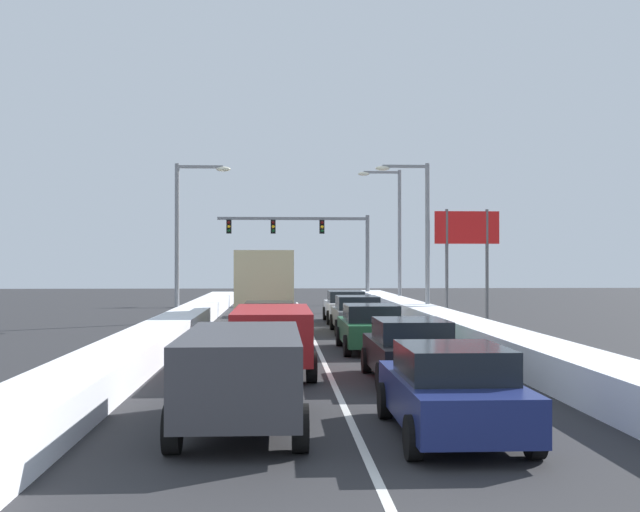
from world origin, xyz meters
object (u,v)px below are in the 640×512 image
at_px(sedan_green_right_lane_third, 371,327).
at_px(sedan_maroon_center_lane_third, 269,323).
at_px(sedan_silver_center_lane_fifth, 272,302).
at_px(street_lamp_left_mid, 185,227).
at_px(suv_red_center_lane_second, 272,334).
at_px(roadside_sign_right, 467,239).
at_px(sedan_black_right_lane_second, 410,350).
at_px(street_lamp_right_mid, 394,226).
at_px(traffic_light_gantry, 314,236).
at_px(street_lamp_right_near, 420,226).
at_px(sedan_white_right_lane_fifth, 345,306).
at_px(sedan_gray_right_lane_fourth, 357,314).
at_px(suv_charcoal_center_lane_nearest, 242,370).
at_px(box_truck_center_lane_fourth, 265,285).
at_px(sedan_navy_right_lane_nearest, 451,390).

xyz_separation_m(sedan_green_right_lane_third, sedan_maroon_center_lane_third, (-3.30, 1.97, 0.00)).
distance_m(sedan_silver_center_lane_fifth, street_lamp_left_mid, 7.41).
distance_m(suv_red_center_lane_second, roadside_sign_right, 20.55).
relative_size(sedan_black_right_lane_second, street_lamp_right_mid, 0.53).
bearing_deg(sedan_black_right_lane_second, sedan_maroon_center_lane_third, 111.81).
xyz_separation_m(traffic_light_gantry, street_lamp_right_near, (4.37, -17.05, -0.08)).
relative_size(sedan_maroon_center_lane_third, sedan_silver_center_lane_fifth, 1.00).
distance_m(sedan_white_right_lane_fifth, roadside_sign_right, 6.86).
bearing_deg(suv_red_center_lane_second, sedan_white_right_lane_fifth, 79.13).
relative_size(suv_red_center_lane_second, sedan_maroon_center_lane_third, 1.09).
bearing_deg(sedan_black_right_lane_second, sedan_gray_right_lane_fourth, 89.88).
distance_m(sedan_maroon_center_lane_third, street_lamp_right_near, 13.43).
bearing_deg(suv_charcoal_center_lane_nearest, traffic_light_gantry, 85.75).
height_order(sedan_black_right_lane_second, street_lamp_right_near, street_lamp_right_near).
distance_m(box_truck_center_lane_fourth, street_lamp_right_near, 8.80).
bearing_deg(suv_red_center_lane_second, traffic_light_gantry, 85.64).
distance_m(sedan_green_right_lane_third, suv_charcoal_center_lane_nearest, 12.56).
bearing_deg(sedan_silver_center_lane_fifth, street_lamp_right_near, -33.74).
bearing_deg(sedan_navy_right_lane_nearest, sedan_gray_right_lane_fourth, 88.97).
height_order(sedan_navy_right_lane_nearest, sedan_gray_right_lane_fourth, same).
distance_m(suv_charcoal_center_lane_nearest, sedan_silver_center_lane_fifth, 29.51).
distance_m(sedan_green_right_lane_third, box_truck_center_lane_fourth, 9.56).
distance_m(sedan_navy_right_lane_nearest, street_lamp_left_mid, 26.70).
height_order(sedan_green_right_lane_third, sedan_silver_center_lane_fifth, same).
relative_size(sedan_gray_right_lane_fourth, street_lamp_right_near, 0.58).
relative_size(sedan_maroon_center_lane_third, box_truck_center_lane_fourth, 0.62).
height_order(street_lamp_left_mid, roadside_sign_right, street_lamp_left_mid).
xyz_separation_m(street_lamp_right_near, street_lamp_left_mid, (-11.33, -0.01, -0.05)).
height_order(suv_red_center_lane_second, sedan_maroon_center_lane_third, suv_red_center_lane_second).
bearing_deg(traffic_light_gantry, street_lamp_right_near, -75.64).
relative_size(sedan_green_right_lane_third, sedan_maroon_center_lane_third, 1.00).
xyz_separation_m(suv_charcoal_center_lane_nearest, suv_red_center_lane_second, (0.45, 6.99, 0.00)).
height_order(sedan_black_right_lane_second, roadside_sign_right, roadside_sign_right).
distance_m(sedan_white_right_lane_fifth, street_lamp_left_mid, 8.60).
height_order(sedan_gray_right_lane_fourth, sedan_maroon_center_lane_third, same).
relative_size(sedan_gray_right_lane_fourth, sedan_white_right_lane_fifth, 1.00).
height_order(sedan_silver_center_lane_fifth, street_lamp_right_mid, street_lamp_right_mid).
relative_size(sedan_white_right_lane_fifth, suv_charcoal_center_lane_nearest, 0.92).
bearing_deg(sedan_silver_center_lane_fifth, sedan_white_right_lane_fifth, -53.74).
relative_size(sedan_white_right_lane_fifth, box_truck_center_lane_fourth, 0.62).
bearing_deg(sedan_maroon_center_lane_third, street_lamp_right_mid, 70.27).
bearing_deg(box_truck_center_lane_fourth, suv_charcoal_center_lane_nearest, -90.12).
relative_size(sedan_maroon_center_lane_third, traffic_light_gantry, 0.42).
height_order(box_truck_center_lane_fourth, street_lamp_right_near, street_lamp_right_near).
bearing_deg(box_truck_center_lane_fourth, sedan_gray_right_lane_fourth, -29.54).
distance_m(suv_charcoal_center_lane_nearest, street_lamp_left_mid, 25.22).
bearing_deg(sedan_silver_center_lane_fifth, suv_red_center_lane_second, -89.43).
height_order(sedan_green_right_lane_third, box_truck_center_lane_fourth, box_truck_center_lane_fourth).
distance_m(sedan_black_right_lane_second, sedan_green_right_lane_third, 6.74).
bearing_deg(sedan_white_right_lane_fifth, suv_charcoal_center_lane_nearest, -98.86).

